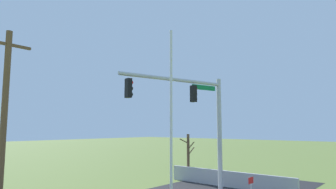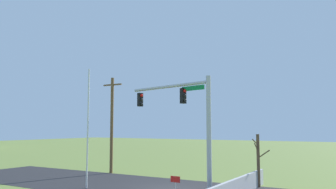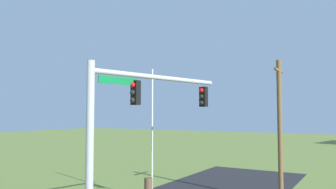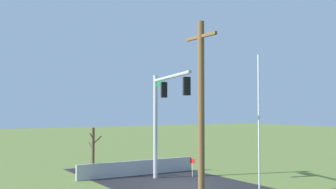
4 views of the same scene
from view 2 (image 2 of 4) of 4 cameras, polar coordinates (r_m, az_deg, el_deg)
road_surface at (r=23.81m, az=-8.88°, el=-14.55°), size 28.00×8.00×0.01m
retaining_fence at (r=19.97m, az=11.92°, el=-14.80°), size 0.20×8.80×1.01m
signal_mast at (r=21.08m, az=3.03°, el=-2.90°), size 6.68×1.95×6.78m
flagpole at (r=22.15m, az=-13.25°, el=-5.43°), size 0.10×0.10×7.49m
utility_pole at (r=29.14m, az=-9.37°, el=-4.69°), size 1.90×0.26×7.98m
bare_tree at (r=22.83m, az=14.86°, el=-10.46°), size 1.27×1.02×3.33m
open_sign at (r=18.43m, az=1.23°, el=-14.45°), size 0.56×0.04×1.22m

